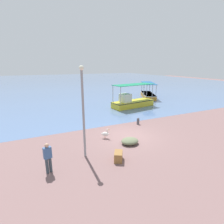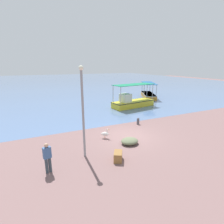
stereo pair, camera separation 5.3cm
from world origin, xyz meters
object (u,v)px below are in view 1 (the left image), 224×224
fishing_boat_far_left (132,102)px  lamp_post (83,108)px  mooring_bollard (138,121)px  fishing_boat_center (148,95)px  cargo_crate (118,156)px  net_pile (130,141)px  fisherman_standing (48,157)px  pelican (105,134)px

fishing_boat_far_left → lamp_post: 14.19m
mooring_bollard → fishing_boat_center: bearing=50.0°
fishing_boat_center → fishing_boat_far_left: (-6.18, -4.76, 0.16)m
cargo_crate → net_pile: bearing=43.1°
fishing_boat_center → lamp_post: (-15.80, -14.91, 2.61)m
cargo_crate → fishing_boat_far_left: bearing=55.3°
fisherman_standing → cargo_crate: bearing=-7.4°
fishing_boat_far_left → cargo_crate: 13.99m
pelican → cargo_crate: size_ratio=1.02×
mooring_bollard → net_pile: mooring_bollard is taller
fishing_boat_center → fisherman_standing: fishing_boat_center is taller
net_pile → cargo_crate: 2.46m
fishing_boat_center → cargo_crate: bearing=-131.0°
fishing_boat_far_left → cargo_crate: bearing=-124.7°
fishing_boat_center → net_pile: fishing_boat_center is taller
mooring_bollard → cargo_crate: (-4.72, -5.06, -0.08)m
mooring_bollard → cargo_crate: bearing=-133.0°
fishing_boat_center → mooring_bollard: size_ratio=9.41×
fishing_boat_center → pelican: fishing_boat_center is taller
fishing_boat_center → fisherman_standing: (-18.04, -15.75, 0.38)m
fisherman_standing → lamp_post: bearing=20.6°
pelican → mooring_bollard: size_ratio=1.21×
lamp_post → net_pile: 4.54m
lamp_post → cargo_crate: bearing=-39.0°
pelican → net_pile: pelican is taller
pelican → cargo_crate: (-0.57, -3.35, -0.10)m
mooring_bollard → net_pile: (-2.93, -3.38, -0.14)m
pelican → cargo_crate: bearing=-99.6°
net_pile → fishing_boat_far_left: bearing=57.9°
net_pile → fishing_boat_center: bearing=49.8°
fishing_boat_far_left → fisherman_standing: size_ratio=3.70×
cargo_crate → fishing_boat_center: bearing=49.0°
fishing_boat_far_left → cargo_crate: fishing_boat_far_left is taller
fishing_boat_center → net_pile: 19.10m
pelican → fisherman_standing: size_ratio=0.47×
fisherman_standing → fishing_boat_center: bearing=41.1°
fishing_boat_center → mooring_bollard: bearing=-130.0°
fisherman_standing → net_pile: size_ratio=1.31×
mooring_bollard → net_pile: size_ratio=0.51×
pelican → lamp_post: lamp_post is taller
mooring_bollard → fisherman_standing: (-8.63, -4.56, 0.56)m
mooring_bollard → fisherman_standing: 9.78m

